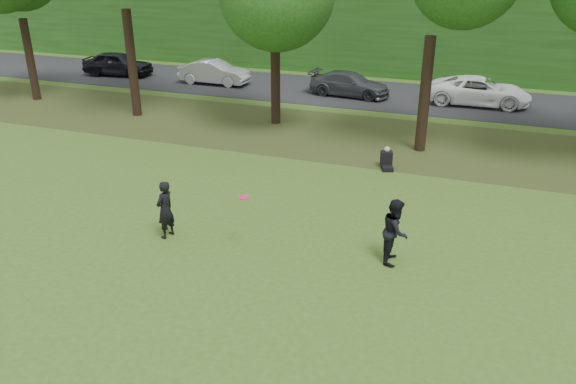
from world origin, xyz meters
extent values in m
plane|color=#33541A|center=(0.00, 0.00, 0.00)|extent=(120.00, 120.00, 0.00)
cube|color=#3F2F16|center=(0.00, 13.00, 0.01)|extent=(60.00, 7.00, 0.01)
cube|color=black|center=(0.00, 21.00, 0.01)|extent=(70.00, 7.00, 0.02)
cube|color=#1B4614|center=(0.00, 27.00, 2.50)|extent=(70.00, 3.00, 5.00)
imported|color=black|center=(-1.85, 2.15, 0.86)|extent=(0.51, 0.69, 1.73)
imported|color=black|center=(4.57, 3.03, 0.90)|extent=(0.72, 0.90, 1.79)
imported|color=black|center=(-16.44, 20.34, 0.78)|extent=(4.65, 2.34, 1.52)
imported|color=#AFB0B7|center=(-9.47, 20.28, 0.73)|extent=(4.32, 1.52, 1.42)
imported|color=#3D3F44|center=(-1.00, 20.21, 0.68)|extent=(4.67, 2.26, 1.31)
imported|color=white|center=(5.92, 20.69, 0.74)|extent=(5.27, 2.54, 1.45)
cylinder|color=#F9155F|center=(0.60, 2.22, 1.60)|extent=(0.36, 0.36, 0.09)
cube|color=black|center=(3.16, 9.61, 0.08)|extent=(0.57, 0.66, 0.16)
cube|color=black|center=(3.06, 9.88, 0.36)|extent=(0.51, 0.46, 0.56)
sphere|color=tan|center=(3.06, 9.88, 0.72)|extent=(0.22, 0.22, 0.22)
cylinder|color=black|center=(-17.00, 13.60, 2.14)|extent=(0.44, 0.44, 4.28)
cylinder|color=black|center=(-10.00, 12.80, 2.54)|extent=(0.44, 0.44, 5.08)
cylinder|color=black|center=(-3.00, 13.90, 2.06)|extent=(0.44, 0.44, 4.12)
cylinder|color=black|center=(4.00, 12.30, 2.31)|extent=(0.44, 0.44, 4.62)
camera|label=1|loc=(6.38, -10.23, 7.77)|focal=35.00mm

